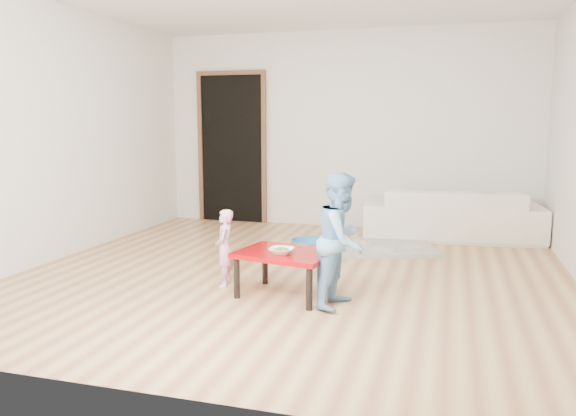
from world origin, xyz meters
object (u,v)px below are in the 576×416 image
at_px(red_table, 285,274).
at_px(child_pink, 225,248).
at_px(basin, 311,246).
at_px(bowl, 281,251).
at_px(sofa, 451,214).
at_px(child_blue, 342,240).

xyz_separation_m(red_table, child_pink, (-0.59, 0.13, 0.15)).
height_order(red_table, basin, red_table).
relative_size(bowl, basin, 0.44).
relative_size(red_table, child_pink, 1.12).
bearing_deg(basin, child_pink, -106.22).
relative_size(red_table, bowl, 3.80).
xyz_separation_m(sofa, child_blue, (-0.80, -2.85, 0.21)).
xyz_separation_m(red_table, child_blue, (0.48, -0.11, 0.33)).
bearing_deg(bowl, basin, 95.75).
height_order(sofa, child_pink, child_pink).
bearing_deg(red_table, bowl, -93.01).
distance_m(sofa, child_pink, 3.21).
bearing_deg(basin, red_table, -83.73).
bearing_deg(basin, sofa, 38.94).
bearing_deg(child_pink, sofa, 130.68).
relative_size(sofa, basin, 4.71).
bearing_deg(basin, child_blue, -68.68).
bearing_deg(red_table, sofa, 64.89).
xyz_separation_m(sofa, basin, (-1.46, -1.18, -0.24)).
height_order(red_table, child_blue, child_blue).
bearing_deg(child_blue, basin, 32.07).
distance_m(bowl, basin, 1.70).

